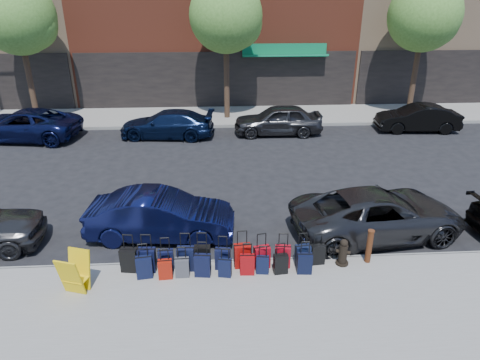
{
  "coord_description": "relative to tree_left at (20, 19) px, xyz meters",
  "views": [
    {
      "loc": [
        -0.13,
        -14.06,
        6.81
      ],
      "look_at": [
        0.59,
        -1.5,
        1.16
      ],
      "focal_mm": 32.0,
      "sensor_mm": 36.0,
      "label": 1
    }
  ],
  "objects": [
    {
      "name": "suitcase_front_3",
      "position": [
        8.86,
        -14.32,
        -4.93
      ],
      "size": [
        0.45,
        0.26,
        1.04
      ],
      "rotation": [
        0.0,
        0.0,
        -0.06
      ],
      "color": "black",
      "rests_on": "sidewalk_near"
    },
    {
      "name": "sidewalk_near",
      "position": [
        9.86,
        -16.0,
        -5.34
      ],
      "size": [
        60.0,
        4.0,
        0.15
      ],
      "primitive_type": "cube",
      "color": "gray",
      "rests_on": "ground"
    },
    {
      "name": "ground",
      "position": [
        9.86,
        -9.5,
        -5.41
      ],
      "size": [
        120.0,
        120.0,
        0.0
      ],
      "primitive_type": "plane",
      "color": "black",
      "rests_on": "ground"
    },
    {
      "name": "suitcase_front_6",
      "position": [
        10.32,
        -14.28,
        -4.94
      ],
      "size": [
        0.45,
        0.27,
        1.04
      ],
      "rotation": [
        0.0,
        0.0,
        0.09
      ],
      "color": "maroon",
      "rests_on": "sidewalk_near"
    },
    {
      "name": "tree_left",
      "position": [
        0.0,
        0.0,
        0.0
      ],
      "size": [
        3.8,
        3.8,
        7.27
      ],
      "color": "black",
      "rests_on": "sidewalk_far"
    },
    {
      "name": "bollard",
      "position": [
        13.66,
        -14.26,
        -4.77
      ],
      "size": [
        0.18,
        0.18,
        0.95
      ],
      "color": "#38190C",
      "rests_on": "sidewalk_near"
    },
    {
      "name": "suitcase_back_1",
      "position": [
        7.84,
        -14.58,
        -4.97
      ],
      "size": [
        0.42,
        0.28,
        0.94
      ],
      "rotation": [
        0.0,
        0.0,
        0.14
      ],
      "color": "black",
      "rests_on": "sidewalk_near"
    },
    {
      "name": "suitcase_front_0",
      "position": [
        7.42,
        -14.29,
        -4.94
      ],
      "size": [
        0.46,
        0.29,
        1.04
      ],
      "rotation": [
        0.0,
        0.0,
        -0.14
      ],
      "color": "black",
      "rests_on": "sidewalk_near"
    },
    {
      "name": "curb_near",
      "position": [
        9.86,
        -13.98,
        -5.34
      ],
      "size": [
        60.0,
        0.08,
        0.15
      ],
      "primitive_type": "cube",
      "color": "gray",
      "rests_on": "ground"
    },
    {
      "name": "fire_hydrant",
      "position": [
        12.96,
        -14.32,
        -4.92
      ],
      "size": [
        0.38,
        0.34,
        0.75
      ],
      "rotation": [
        0.0,
        0.0,
        -0.36
      ],
      "color": "black",
      "rests_on": "sidewalk_near"
    },
    {
      "name": "suitcase_back_9",
      "position": [
        11.89,
        -14.63,
        -4.98
      ],
      "size": [
        0.39,
        0.24,
        0.89
      ],
      "rotation": [
        0.0,
        0.0,
        -0.07
      ],
      "color": "black",
      "rests_on": "sidewalk_near"
    },
    {
      "name": "suitcase_front_10",
      "position": [
        12.31,
        -14.26,
        -4.99
      ],
      "size": [
        0.38,
        0.23,
        0.88
      ],
      "rotation": [
        0.0,
        0.0,
        0.09
      ],
      "color": "black",
      "rests_on": "sidewalk_near"
    },
    {
      "name": "suitcase_front_8",
      "position": [
        11.37,
        -14.33,
        -4.96
      ],
      "size": [
        0.42,
        0.26,
        0.96
      ],
      "rotation": [
        0.0,
        0.0,
        -0.12
      ],
      "color": "maroon",
      "rests_on": "sidewalk_near"
    },
    {
      "name": "suitcase_back_6",
      "position": [
        10.43,
        -14.59,
        -4.99
      ],
      "size": [
        0.38,
        0.23,
        0.87
      ],
      "rotation": [
        0.0,
        0.0,
        -0.05
      ],
      "color": "maroon",
      "rests_on": "sidewalk_near"
    },
    {
      "name": "suitcase_front_4",
      "position": [
        9.28,
        -14.26,
        -4.95
      ],
      "size": [
        0.43,
        0.25,
        1.01
      ],
      "rotation": [
        0.0,
        0.0,
        -0.04
      ],
      "color": "black",
      "rests_on": "sidewalk_near"
    },
    {
      "name": "suitcase_back_3",
      "position": [
        8.79,
        -14.6,
        -5.0
      ],
      "size": [
        0.35,
        0.21,
        0.83
      ],
      "rotation": [
        0.0,
        0.0,
        0.01
      ],
      "color": "#404045",
      "rests_on": "sidewalk_near"
    },
    {
      "name": "display_rack",
      "position": [
        6.3,
        -15.03,
        -4.76
      ],
      "size": [
        0.72,
        0.76,
        1.01
      ],
      "rotation": [
        0.0,
        0.0,
        -0.31
      ],
      "color": "yellow",
      "rests_on": "sidewalk_near"
    },
    {
      "name": "sidewalk_far",
      "position": [
        9.86,
        0.5,
        -5.34
      ],
      "size": [
        60.0,
        4.0,
        0.15
      ],
      "primitive_type": "cube",
      "color": "gray",
      "rests_on": "ground"
    },
    {
      "name": "car_far_3",
      "position": [
        20.13,
        -2.68,
        -4.73
      ],
      "size": [
        4.24,
        1.71,
        1.37
      ],
      "primitive_type": "imported",
      "rotation": [
        0.0,
        0.0,
        -1.63
      ],
      "color": "black",
      "rests_on": "ground"
    },
    {
      "name": "car_far_2",
      "position": [
        12.85,
        -2.78,
        -4.66
      ],
      "size": [
        4.42,
        1.82,
        1.5
      ],
      "primitive_type": "imported",
      "rotation": [
        0.0,
        0.0,
        -1.58
      ],
      "color": "#2E2E30",
      "rests_on": "ground"
    },
    {
      "name": "tree_right",
      "position": [
        21.0,
        0.0,
        0.0
      ],
      "size": [
        3.8,
        3.8,
        7.27
      ],
      "color": "black",
      "rests_on": "sidewalk_far"
    },
    {
      "name": "suitcase_back_4",
      "position": [
        9.3,
        -14.6,
        -4.97
      ],
      "size": [
        0.42,
        0.28,
        0.95
      ],
      "rotation": [
        0.0,
        0.0,
        -0.12
      ],
      "color": "black",
      "rests_on": "sidewalk_near"
    },
    {
      "name": "tree_center",
      "position": [
        10.5,
        0.0,
        0.0
      ],
      "size": [
        3.8,
        3.8,
        7.27
      ],
      "color": "black",
      "rests_on": "sidewalk_far"
    },
    {
      "name": "car_far_1",
      "position": [
        7.29,
        -2.95,
        -4.74
      ],
      "size": [
        4.8,
        2.37,
        1.34
      ],
      "primitive_type": "imported",
      "rotation": [
        0.0,
        0.0,
        -1.68
      ],
      "color": "#0B1734",
      "rests_on": "ground"
    },
    {
      "name": "car_far_0",
      "position": [
        0.37,
        -2.91,
        -4.67
      ],
      "size": [
        5.61,
        3.14,
        1.48
      ],
      "primitive_type": "imported",
      "rotation": [
        0.0,
        0.0,
        -1.7
      ],
      "color": "#0D133C",
      "rests_on": "ground"
    },
    {
      "name": "car_near_2",
      "position": [
        14.45,
        -12.67,
        -4.7
      ],
      "size": [
        5.38,
        3.04,
        1.42
      ],
      "primitive_type": "imported",
      "rotation": [
        0.0,
        0.0,
        1.71
      ],
      "color": "#2E2E31",
      "rests_on": "ground"
    },
    {
      "name": "curb_far",
      "position": [
        9.86,
        -1.52,
        -5.34
      ],
      "size": [
        60.0,
        0.08,
        0.15
      ],
      "primitive_type": "cube",
      "color": "gray",
      "rests_on": "ground"
    },
    {
      "name": "suitcase_front_2",
      "position": [
        8.35,
        -14.3,
        -4.97
      ],
      "size": [
        0.39,
        0.23,
        0.93
      ],
      "rotation": [
        0.0,
        0.0,
        0.05
      ],
      "color": "black",
      "rests_on": "sidewalk_near"
    },
    {
      "name": "suitcase_front_7",
      "position": [
        10.82,
        -14.35,
        -4.95
      ],
      "size": [
        0.44,
        0.3,
        0.98
      ],
      "rotation": [
        0.0,
        0.0,
        0.2
      ],
      "color": "maroon",
      "rests_on": "sidewalk_near"
    },
    {
      "name": "suitcase_front_5",
      "position": [
        9.81,
        -14.33,
        -4.97
      ],
      "size": [
        0.41,
        0.27,
        0.93
      ],
      "rotation": [
        0.0,
        0.0,
        -0.15
      ],
      "color": "black",
      "rests_on": "sidewalk_near"
    },
    {
      "name": "suitcase_back_5",
      "position": [
        9.86,
        -14.66,
        -5.02
      ],
      "size": [
        0.35,
        0.25,
        0.78
      ],
      "rotation": [
        0.0,
        0.0,
        -0.19
      ],
      "color": "black",
      "rests_on": "sidewalk_near"
    },
    {
      "name": "suitcase_back_8",
      "position": [
        11.28,
        -14.6,
        -5.0
      ],
      "size": [
        0.38,
        0.25,
        0.85
      ],
      "rotation": [
        0.0,
        0.0,
        0.12
      ],
      "color": "black",
      "rests_on": "sidewalk_near"
    },
    {
      "name": "suitcase_front_1",
      "position": [
        7.88,
        -14.32,
        -4.94
      ],
      "size": [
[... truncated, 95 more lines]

